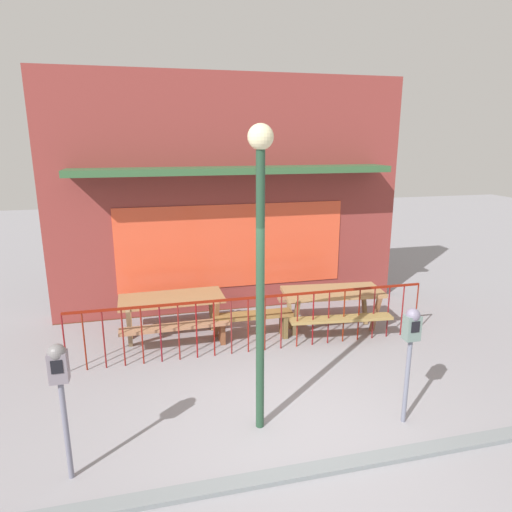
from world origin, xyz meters
name	(u,v)px	position (x,y,z in m)	size (l,w,h in m)	color
ground	(298,428)	(0.00, 0.00, 0.00)	(40.00, 40.00, 0.00)	gray
pub_storefront	(230,196)	(0.00, 4.36, 2.34)	(7.08, 1.23, 4.67)	#492910
patio_fence_front	(257,314)	(0.00, 2.13, 0.66)	(5.97, 0.04, 0.97)	maroon
picnic_table_left	(172,305)	(-1.32, 3.00, 0.61)	(1.83, 1.40, 0.79)	#A27348
picnic_table_right	(332,298)	(1.56, 2.66, 0.61)	(1.93, 1.54, 0.79)	#A27A4F
patio_bench	(253,320)	(0.05, 2.61, 0.35)	(1.41, 0.35, 0.48)	olive
parking_meter_near	(60,377)	(-2.59, -0.23, 1.17)	(0.18, 0.17, 1.52)	slate
parking_meter_far	(411,336)	(1.33, -0.19, 1.17)	(0.18, 0.17, 1.51)	slate
street_lamp	(260,238)	(-0.45, 0.15, 2.38)	(0.28, 0.28, 3.61)	#23432E
curb_edge	(321,471)	(0.00, -0.77, 0.00)	(9.91, 0.20, 0.11)	slate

